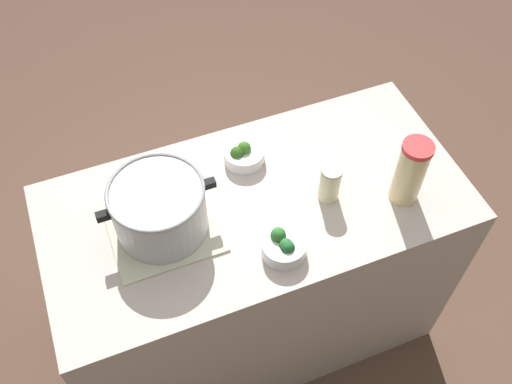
{
  "coord_description": "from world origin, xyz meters",
  "views": [
    {
      "loc": [
        -0.4,
        -1.01,
        2.39
      ],
      "look_at": [
        0.0,
        0.0,
        0.95
      ],
      "focal_mm": 40.7,
      "sensor_mm": 36.0,
      "label": 1
    }
  ],
  "objects_px": {
    "broccoli_bowl_front": "(243,154)",
    "lemonade_pitcher": "(410,172)",
    "mason_jar": "(330,183)",
    "broccoli_bowl_center": "(284,246)",
    "cooking_pot": "(159,208)"
  },
  "relations": [
    {
      "from": "broccoli_bowl_front",
      "to": "broccoli_bowl_center",
      "type": "relative_size",
      "value": 1.02
    },
    {
      "from": "mason_jar",
      "to": "broccoli_bowl_center",
      "type": "bearing_deg",
      "value": -147.09
    },
    {
      "from": "cooking_pot",
      "to": "broccoli_bowl_front",
      "type": "relative_size",
      "value": 2.6
    },
    {
      "from": "cooking_pot",
      "to": "broccoli_bowl_center",
      "type": "relative_size",
      "value": 2.64
    },
    {
      "from": "lemonade_pitcher",
      "to": "broccoli_bowl_center",
      "type": "xyz_separation_m",
      "value": [
        -0.44,
        -0.05,
        -0.09
      ]
    },
    {
      "from": "broccoli_bowl_front",
      "to": "broccoli_bowl_center",
      "type": "bearing_deg",
      "value": -92.5
    },
    {
      "from": "mason_jar",
      "to": "broccoli_bowl_center",
      "type": "distance_m",
      "value": 0.26
    },
    {
      "from": "cooking_pot",
      "to": "mason_jar",
      "type": "relative_size",
      "value": 2.56
    },
    {
      "from": "cooking_pot",
      "to": "broccoli_bowl_center",
      "type": "bearing_deg",
      "value": -35.09
    },
    {
      "from": "lemonade_pitcher",
      "to": "broccoli_bowl_center",
      "type": "bearing_deg",
      "value": -172.95
    },
    {
      "from": "cooking_pot",
      "to": "lemonade_pitcher",
      "type": "distance_m",
      "value": 0.76
    },
    {
      "from": "lemonade_pitcher",
      "to": "broccoli_bowl_front",
      "type": "xyz_separation_m",
      "value": [
        -0.42,
        0.32,
        -0.09
      ]
    },
    {
      "from": "broccoli_bowl_center",
      "to": "mason_jar",
      "type": "bearing_deg",
      "value": 32.91
    },
    {
      "from": "mason_jar",
      "to": "lemonade_pitcher",
      "type": "bearing_deg",
      "value": -20.56
    },
    {
      "from": "broccoli_bowl_front",
      "to": "lemonade_pitcher",
      "type": "bearing_deg",
      "value": -37.67
    }
  ]
}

